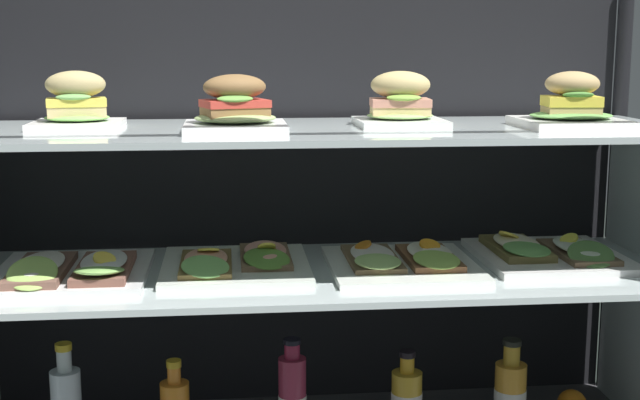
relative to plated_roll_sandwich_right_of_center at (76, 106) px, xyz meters
The scene contains 15 objects.
case_frame 0.55m from the plated_roll_sandwich_right_of_center, 11.15° to the left, with size 1.55×0.55×1.02m.
riser_lower_tier 0.74m from the plated_roll_sandwich_right_of_center, ahead, with size 1.47×0.47×0.38m.
shelf_lower_glass 0.61m from the plated_roll_sandwich_right_of_center, ahead, with size 1.49×0.49×0.01m, color silver.
riser_upper_tier 0.54m from the plated_roll_sandwich_right_of_center, ahead, with size 1.47×0.47×0.29m.
shelf_upper_glass 0.50m from the plated_roll_sandwich_right_of_center, ahead, with size 1.49×0.49×0.01m, color silver.
plated_roll_sandwich_right_of_center is the anchor object (origin of this frame).
plated_roll_sandwich_near_right_corner 0.34m from the plated_roll_sandwich_right_of_center, 19.30° to the right, with size 0.20×0.20×0.11m.
plated_roll_sandwich_left_of_center 0.66m from the plated_roll_sandwich_right_of_center, ahead, with size 0.18×0.18×0.11m.
plated_roll_sandwich_center 1.01m from the plated_roll_sandwich_right_of_center, ahead, with size 0.21×0.21×0.11m.
open_sandwich_tray_right_of_center 0.33m from the plated_roll_sandwich_right_of_center, 100.62° to the right, with size 0.31×0.34×0.06m.
open_sandwich_tray_mid_right 0.46m from the plated_roll_sandwich_right_of_center, ahead, with size 0.31×0.33×0.06m.
open_sandwich_tray_near_left_corner 0.75m from the plated_roll_sandwich_right_of_center, ahead, with size 0.31×0.33×0.06m.
open_sandwich_tray_left_of_center 1.05m from the plated_roll_sandwich_right_of_center, ahead, with size 0.31×0.33×0.06m.
juice_bottle_front_second 0.77m from the plated_roll_sandwich_right_of_center, ahead, with size 0.06×0.06×0.23m.
juice_bottle_back_right 1.13m from the plated_roll_sandwich_right_of_center, ahead, with size 0.07×0.07×0.21m.
Camera 1 is at (-0.19, -1.79, 0.89)m, focal length 49.52 mm.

